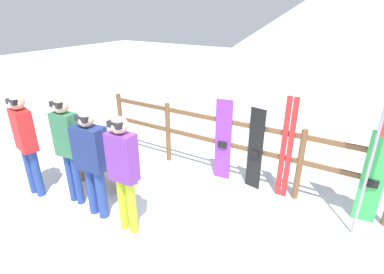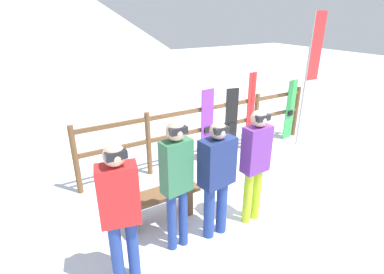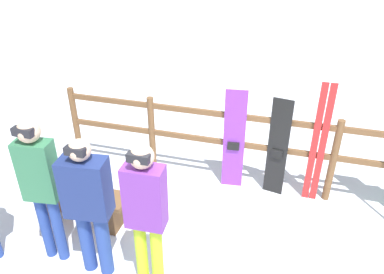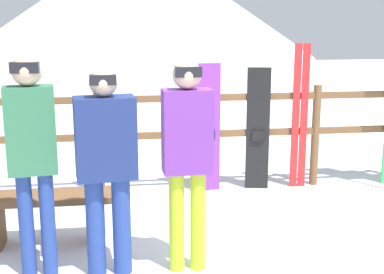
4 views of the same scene
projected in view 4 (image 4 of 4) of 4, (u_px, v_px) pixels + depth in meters
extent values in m
plane|color=white|center=(238.00, 242.00, 5.08)|extent=(40.00, 40.00, 0.00)
cylinder|color=brown|center=(99.00, 142.00, 6.34)|extent=(0.10, 0.10, 1.27)
cylinder|color=brown|center=(210.00, 139.00, 6.51)|extent=(0.10, 0.10, 1.27)
cylinder|color=brown|center=(315.00, 136.00, 6.69)|extent=(0.10, 0.10, 1.27)
cube|color=brown|center=(210.00, 134.00, 6.50)|extent=(5.34, 0.05, 0.08)
cube|color=brown|center=(211.00, 98.00, 6.40)|extent=(5.34, 0.05, 0.08)
cube|color=brown|center=(48.00, 198.00, 4.96)|extent=(1.24, 0.36, 0.06)
cube|color=brown|center=(100.00, 220.00, 5.07)|extent=(0.08, 0.29, 0.43)
cylinder|color=navy|center=(96.00, 227.00, 4.38)|extent=(0.15, 0.15, 0.83)
cylinder|color=navy|center=(122.00, 225.00, 4.41)|extent=(0.15, 0.15, 0.83)
cube|color=navy|center=(105.00, 138.00, 4.23)|extent=(0.51, 0.32, 0.66)
sphere|color=#D8B293|center=(103.00, 82.00, 4.13)|extent=(0.23, 0.23, 0.23)
cube|color=black|center=(103.00, 80.00, 4.06)|extent=(0.20, 0.08, 0.08)
cylinder|color=#B7D826|center=(177.00, 222.00, 4.45)|extent=(0.13, 0.13, 0.86)
cylinder|color=#B7D826|center=(198.00, 221.00, 4.48)|extent=(0.13, 0.13, 0.86)
cube|color=#723399|center=(187.00, 131.00, 4.29)|extent=(0.41, 0.24, 0.68)
sphere|color=#D8B293|center=(187.00, 75.00, 4.19)|extent=(0.23, 0.23, 0.23)
cube|color=black|center=(188.00, 72.00, 4.12)|extent=(0.21, 0.08, 0.08)
cylinder|color=navy|center=(26.00, 225.00, 4.35)|extent=(0.12, 0.12, 0.88)
cylinder|color=navy|center=(48.00, 224.00, 4.37)|extent=(0.12, 0.12, 0.88)
cube|color=#33724C|center=(31.00, 130.00, 4.18)|extent=(0.41, 0.26, 0.70)
sphere|color=#D8B293|center=(27.00, 71.00, 4.08)|extent=(0.24, 0.24, 0.24)
cube|color=black|center=(25.00, 68.00, 4.00)|extent=(0.21, 0.08, 0.08)
cube|color=purple|center=(208.00, 128.00, 6.42)|extent=(0.31, 0.06, 1.56)
cube|color=black|center=(208.00, 135.00, 6.41)|extent=(0.17, 0.05, 0.12)
cube|color=black|center=(258.00, 129.00, 6.51)|extent=(0.28, 0.08, 1.50)
cube|color=black|center=(258.00, 136.00, 6.50)|extent=(0.16, 0.06, 0.12)
cube|color=red|center=(296.00, 117.00, 6.54)|extent=(0.09, 0.02, 1.78)
cube|color=red|center=(304.00, 117.00, 6.56)|extent=(0.09, 0.02, 1.78)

